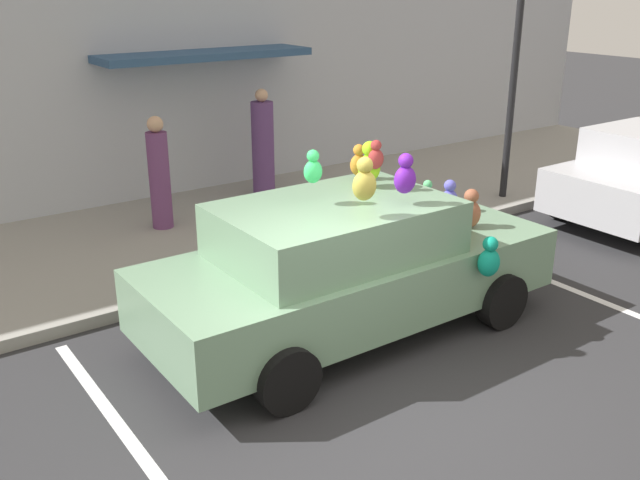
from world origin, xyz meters
The scene contains 10 objects.
ground_plane centered at (0.00, 0.00, 0.00)m, with size 60.00×60.00×0.00m, color #2D2D30.
sidewalk centered at (0.00, 5.00, 0.07)m, with size 24.00×4.00×0.15m, color gray.
storefront_building centered at (0.02, 7.14, 3.19)m, with size 24.00×1.25×6.40m.
parking_stripe_front centered at (3.76, 1.00, 0.00)m, with size 0.12×3.60×0.01m, color silver.
parking_stripe_rear centered at (-2.03, 1.00, 0.00)m, with size 0.12×3.60×0.01m, color silver.
plush_covered_car centered at (0.75, 1.31, 0.81)m, with size 4.65×2.16×2.15m.
teddy_bear_on_sidewalk centered at (2.38, 3.84, 0.46)m, with size 0.35×0.29×0.66m.
street_lamp_post centered at (5.84, 3.50, 2.67)m, with size 0.28×0.28×4.15m.
pedestrian_near_shopfront centered at (2.49, 6.02, 1.00)m, with size 0.39×0.39×1.85m.
pedestrian_walking_past centered at (0.31, 5.42, 0.96)m, with size 0.32×0.32×1.71m.
Camera 1 is at (-3.63, -4.32, 3.75)m, focal length 39.57 mm.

